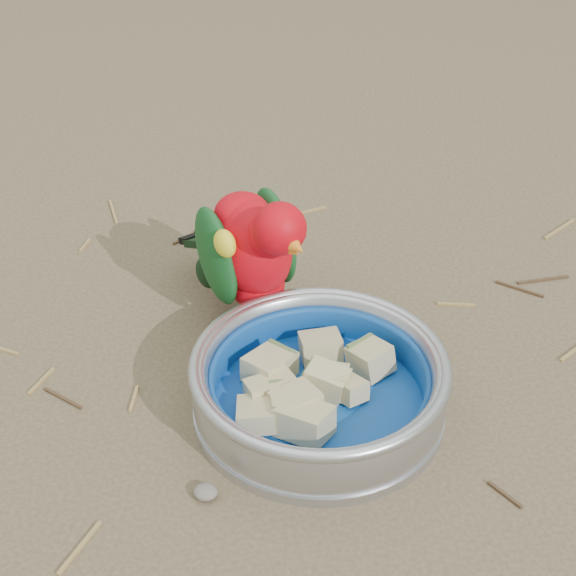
# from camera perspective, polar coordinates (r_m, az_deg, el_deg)

# --- Properties ---
(ground) EXTENTS (60.00, 60.00, 0.00)m
(ground) POSITION_cam_1_polar(r_m,az_deg,el_deg) (0.83, -6.60, -8.71)
(ground) COLOR brown
(food_bowl) EXTENTS (0.23, 0.23, 0.02)m
(food_bowl) POSITION_cam_1_polar(r_m,az_deg,el_deg) (0.83, 2.00, -7.58)
(food_bowl) COLOR #B2B2BA
(food_bowl) RESTS_ON ground
(bowl_wall) EXTENTS (0.23, 0.23, 0.04)m
(bowl_wall) POSITION_cam_1_polar(r_m,az_deg,el_deg) (0.81, 2.05, -6.01)
(bowl_wall) COLOR #B2B2BA
(bowl_wall) RESTS_ON food_bowl
(fruit_wedges) EXTENTS (0.14, 0.14, 0.03)m
(fruit_wedges) POSITION_cam_1_polar(r_m,az_deg,el_deg) (0.81, 2.04, -6.38)
(fruit_wedges) COLOR tan
(fruit_wedges) RESTS_ON food_bowl
(lory_parrot) EXTENTS (0.21, 0.21, 0.16)m
(lory_parrot) POSITION_cam_1_polar(r_m,az_deg,el_deg) (0.89, -2.27, 1.81)
(lory_parrot) COLOR red
(lory_parrot) RESTS_ON ground
(ground_debris) EXTENTS (0.90, 0.80, 0.01)m
(ground_debris) POSITION_cam_1_polar(r_m,az_deg,el_deg) (0.85, -8.56, -7.48)
(ground_debris) COLOR #9C7D45
(ground_debris) RESTS_ON ground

